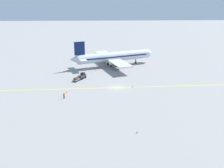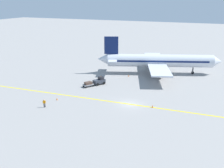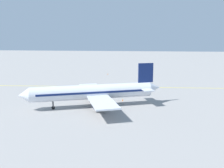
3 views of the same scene
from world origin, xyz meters
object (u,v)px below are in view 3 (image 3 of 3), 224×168
traffic_cone_mid_apron (108,74)px  baggage_tug_dark (139,91)px  baggage_cart_trailing (145,89)px  traffic_cone_near_nose (150,85)px  traffic_cone_far_edge (92,86)px  airplane_at_gate (94,92)px  ground_crew_worker (150,81)px  traffic_cone_by_wingtip (123,100)px

traffic_cone_mid_apron → baggage_tug_dark: bearing=-159.3°
baggage_cart_trailing → traffic_cone_near_nose: bearing=-10.8°
baggage_tug_dark → traffic_cone_far_edge: size_ratio=6.08×
airplane_at_gate → traffic_cone_far_edge: size_ratio=62.59×
traffic_cone_far_edge → airplane_at_gate: bearing=-168.8°
baggage_tug_dark → ground_crew_worker: size_ratio=1.99×
airplane_at_gate → traffic_cone_far_edge: (25.19, 4.98, -3.43)m
ground_crew_worker → traffic_cone_near_nose: 4.34m
baggage_cart_trailing → traffic_cone_mid_apron: 37.89m
traffic_cone_by_wingtip → traffic_cone_mid_apron: bearing=11.6°
traffic_cone_near_nose → traffic_cone_by_wingtip: 24.32m
baggage_tug_dark → ground_crew_worker: (17.70, -3.79, 0.01)m
baggage_tug_dark → ground_crew_worker: 18.10m
traffic_cone_mid_apron → ground_crew_worker: bearing=-137.5°
baggage_tug_dark → traffic_cone_mid_apron: bearing=20.7°
baggage_cart_trailing → ground_crew_worker: bearing=-8.0°
baggage_tug_dark → traffic_cone_near_nose: baggage_tug_dark is taller
ground_crew_worker → traffic_cone_near_nose: (-4.29, 0.06, -0.63)m
airplane_at_gate → baggage_cart_trailing: bearing=-34.8°
airplane_at_gate → baggage_cart_trailing: airplane_at_gate is taller
airplane_at_gate → baggage_cart_trailing: 22.91m
baggage_tug_dark → traffic_cone_by_wingtip: baggage_tug_dark is taller
baggage_tug_dark → traffic_cone_near_nose: 13.93m
baggage_cart_trailing → airplane_at_gate: bearing=145.2°
ground_crew_worker → traffic_cone_by_wingtip: size_ratio=3.05×
traffic_cone_by_wingtip → baggage_tug_dark: bearing=-25.4°
baggage_tug_dark → traffic_cone_far_edge: baggage_tug_dark is taller
traffic_cone_mid_apron → airplane_at_gate: bearing=-176.9°
baggage_cart_trailing → ground_crew_worker: 15.02m
traffic_cone_mid_apron → traffic_cone_far_edge: same height
baggage_cart_trailing → traffic_cone_mid_apron: baggage_cart_trailing is taller
ground_crew_worker → traffic_cone_far_edge: (-8.34, 20.02, -0.63)m
traffic_cone_by_wingtip → ground_crew_worker: bearing=-16.9°
airplane_at_gate → traffic_cone_mid_apron: airplane_at_gate is taller
ground_crew_worker → traffic_cone_far_edge: size_ratio=3.05×
airplane_at_gate → traffic_cone_near_nose: 33.04m
baggage_cart_trailing → traffic_cone_near_nose: (10.58, -2.03, -0.49)m
ground_crew_worker → traffic_cone_mid_apron: (19.56, 17.89, -0.63)m
traffic_cone_far_edge → traffic_cone_by_wingtip: bearing=-148.1°
traffic_cone_near_nose → traffic_cone_mid_apron: (23.85, 17.84, 0.00)m
baggage_tug_dark → traffic_cone_mid_apron: 39.84m
traffic_cone_mid_apron → traffic_cone_far_edge: 27.98m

